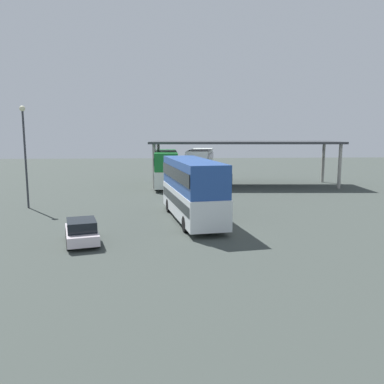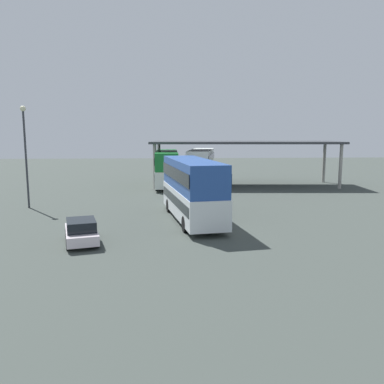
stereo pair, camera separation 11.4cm
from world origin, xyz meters
The scene contains 7 objects.
ground_plane centered at (0.00, 0.00, 0.00)m, with size 140.00×140.00×0.00m, color #3A413D.
double_decker_main centered at (-1.29, 3.03, 2.33)m, with size 4.11×10.53×4.25m.
parked_hatchback centered at (-7.77, -2.36, 0.67)m, with size 2.59×4.04×1.35m.
double_decker_near_canopy centered at (-3.15, 20.87, 2.20)m, with size 2.55×10.82×4.00m.
double_decker_mid_row centered at (0.93, 22.47, 2.25)m, with size 4.18×10.43×4.09m.
depot_canopy centered at (5.85, 21.04, 4.80)m, with size 21.86×7.92×5.09m.
lamppost_tall centered at (-14.36, 8.35, 5.12)m, with size 0.44×0.44×8.19m.
Camera 1 is at (-2.95, -23.77, 6.10)m, focal length 36.54 mm.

